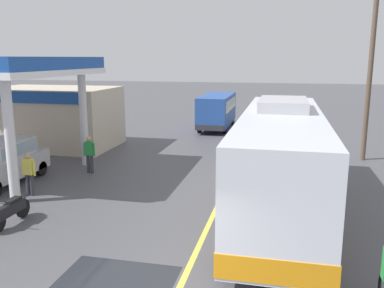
{
  "coord_description": "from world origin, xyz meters",
  "views": [
    {
      "loc": [
        2.1,
        -6.04,
        5.06
      ],
      "look_at": [
        -1.5,
        10.0,
        1.6
      ],
      "focal_mm": 38.39,
      "sensor_mm": 36.0,
      "label": 1
    }
  ],
  "objects_px": {
    "car_at_pump": "(3,160)",
    "motorcycle_parked_forecourt": "(11,210)",
    "pedestrian_near_pump": "(29,171)",
    "pedestrian_by_shop": "(89,153)",
    "minibus_opposing_lane": "(217,108)",
    "car_trailing_behind_bus": "(284,115)",
    "coach_bus_main": "(281,162)"
  },
  "relations": [
    {
      "from": "car_at_pump",
      "to": "motorcycle_parked_forecourt",
      "type": "bearing_deg",
      "value": -50.97
    },
    {
      "from": "pedestrian_near_pump",
      "to": "pedestrian_by_shop",
      "type": "relative_size",
      "value": 1.0
    },
    {
      "from": "car_at_pump",
      "to": "pedestrian_by_shop",
      "type": "height_order",
      "value": "car_at_pump"
    },
    {
      "from": "minibus_opposing_lane",
      "to": "motorcycle_parked_forecourt",
      "type": "xyz_separation_m",
      "value": [
        -3.37,
        -18.81,
        -1.03
      ]
    },
    {
      "from": "car_at_pump",
      "to": "car_trailing_behind_bus",
      "type": "bearing_deg",
      "value": 55.46
    },
    {
      "from": "coach_bus_main",
      "to": "car_at_pump",
      "type": "distance_m",
      "value": 11.02
    },
    {
      "from": "motorcycle_parked_forecourt",
      "to": "pedestrian_near_pump",
      "type": "xyz_separation_m",
      "value": [
        -1.04,
        2.54,
        0.49
      ]
    },
    {
      "from": "motorcycle_parked_forecourt",
      "to": "pedestrian_by_shop",
      "type": "distance_m",
      "value": 5.92
    },
    {
      "from": "coach_bus_main",
      "to": "motorcycle_parked_forecourt",
      "type": "bearing_deg",
      "value": -160.34
    },
    {
      "from": "motorcycle_parked_forecourt",
      "to": "pedestrian_by_shop",
      "type": "relative_size",
      "value": 1.08
    },
    {
      "from": "minibus_opposing_lane",
      "to": "car_trailing_behind_bus",
      "type": "distance_m",
      "value": 4.86
    },
    {
      "from": "car_trailing_behind_bus",
      "to": "motorcycle_parked_forecourt",
      "type": "bearing_deg",
      "value": -112.49
    },
    {
      "from": "pedestrian_by_shop",
      "to": "motorcycle_parked_forecourt",
      "type": "bearing_deg",
      "value": -87.37
    },
    {
      "from": "car_at_pump",
      "to": "car_trailing_behind_bus",
      "type": "xyz_separation_m",
      "value": [
        11.05,
        16.05,
        0.0
      ]
    },
    {
      "from": "coach_bus_main",
      "to": "motorcycle_parked_forecourt",
      "type": "height_order",
      "value": "coach_bus_main"
    },
    {
      "from": "minibus_opposing_lane",
      "to": "pedestrian_near_pump",
      "type": "xyz_separation_m",
      "value": [
        -4.41,
        -16.27,
        -0.54
      ]
    },
    {
      "from": "coach_bus_main",
      "to": "car_at_pump",
      "type": "bearing_deg",
      "value": 176.26
    },
    {
      "from": "pedestrian_near_pump",
      "to": "motorcycle_parked_forecourt",
      "type": "bearing_deg",
      "value": -67.66
    },
    {
      "from": "car_at_pump",
      "to": "motorcycle_parked_forecourt",
      "type": "height_order",
      "value": "car_at_pump"
    },
    {
      "from": "motorcycle_parked_forecourt",
      "to": "car_trailing_behind_bus",
      "type": "bearing_deg",
      "value": 67.51
    },
    {
      "from": "car_at_pump",
      "to": "coach_bus_main",
      "type": "bearing_deg",
      "value": -3.74
    },
    {
      "from": "coach_bus_main",
      "to": "minibus_opposing_lane",
      "type": "distance_m",
      "value": 16.61
    },
    {
      "from": "coach_bus_main",
      "to": "minibus_opposing_lane",
      "type": "xyz_separation_m",
      "value": [
        -4.69,
        15.93,
        -0.25
      ]
    },
    {
      "from": "coach_bus_main",
      "to": "pedestrian_by_shop",
      "type": "distance_m",
      "value": 8.89
    },
    {
      "from": "car_at_pump",
      "to": "pedestrian_near_pump",
      "type": "distance_m",
      "value": 2.15
    },
    {
      "from": "coach_bus_main",
      "to": "car_trailing_behind_bus",
      "type": "bearing_deg",
      "value": 89.74
    },
    {
      "from": "car_at_pump",
      "to": "pedestrian_near_pump",
      "type": "bearing_deg",
      "value": -29.46
    },
    {
      "from": "car_at_pump",
      "to": "car_trailing_behind_bus",
      "type": "relative_size",
      "value": 1.0
    },
    {
      "from": "pedestrian_near_pump",
      "to": "car_trailing_behind_bus",
      "type": "distance_m",
      "value": 19.42
    },
    {
      "from": "motorcycle_parked_forecourt",
      "to": "pedestrian_by_shop",
      "type": "xyz_separation_m",
      "value": [
        -0.27,
        5.89,
        0.49
      ]
    },
    {
      "from": "pedestrian_near_pump",
      "to": "car_trailing_behind_bus",
      "type": "xyz_separation_m",
      "value": [
        9.18,
        17.11,
        0.08
      ]
    },
    {
      "from": "minibus_opposing_lane",
      "to": "motorcycle_parked_forecourt",
      "type": "height_order",
      "value": "minibus_opposing_lane"
    }
  ]
}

